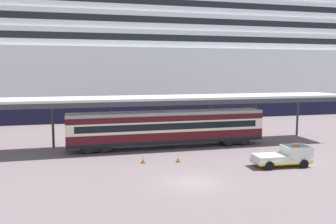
# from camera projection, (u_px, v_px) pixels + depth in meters

# --- Properties ---
(ground_plane) EXTENTS (400.00, 400.00, 0.00)m
(ground_plane) POSITION_uv_depth(u_px,v_px,m) (192.00, 182.00, 28.09)
(ground_plane) COLOR #68595B
(cruise_ship) EXTENTS (144.61, 24.58, 42.14)m
(cruise_ship) POSITION_uv_depth(u_px,v_px,m) (206.00, 41.00, 76.05)
(cruise_ship) COLOR black
(cruise_ship) RESTS_ON ground
(platform_canopy) EXTENTS (43.61, 5.81, 5.74)m
(platform_canopy) POSITION_uv_depth(u_px,v_px,m) (166.00, 99.00, 40.56)
(platform_canopy) COLOR silver
(platform_canopy) RESTS_ON ground
(train_carriage) EXTENTS (22.09, 2.81, 4.11)m
(train_carriage) POSITION_uv_depth(u_px,v_px,m) (167.00, 127.00, 40.50)
(train_carriage) COLOR black
(train_carriage) RESTS_ON ground
(service_truck) EXTENTS (5.29, 2.45, 2.02)m
(service_truck) POSITION_uv_depth(u_px,v_px,m) (287.00, 155.00, 32.72)
(service_truck) COLOR silver
(service_truck) RESTS_ON ground
(traffic_cone_near) EXTENTS (0.36, 0.36, 0.76)m
(traffic_cone_near) POSITION_uv_depth(u_px,v_px,m) (143.00, 159.00, 33.89)
(traffic_cone_near) COLOR black
(traffic_cone_near) RESTS_ON ground
(traffic_cone_mid) EXTENTS (0.36, 0.36, 0.69)m
(traffic_cone_mid) POSITION_uv_depth(u_px,v_px,m) (178.00, 158.00, 34.30)
(traffic_cone_mid) COLOR black
(traffic_cone_mid) RESTS_ON ground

